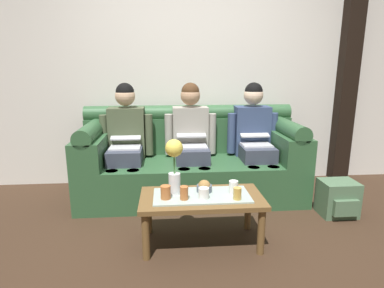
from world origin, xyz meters
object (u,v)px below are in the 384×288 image
(person_left, at_px, (126,138))
(flower_vase, at_px, (174,161))
(person_right, at_px, (254,135))
(snack_bowl, at_px, (204,187))
(coffee_table, at_px, (202,202))
(cup_far_left, at_px, (166,192))
(backpack_right, at_px, (338,199))
(cup_near_left, at_px, (184,193))
(cup_far_right, at_px, (237,193))
(cup_near_right, at_px, (233,187))
(cup_far_center, at_px, (204,193))
(couch, at_px, (191,162))
(person_middle, at_px, (191,136))

(person_left, height_order, flower_vase, person_left)
(person_right, distance_m, snack_bowl, 1.18)
(coffee_table, xyz_separation_m, snack_bowl, (0.03, 0.07, 0.10))
(cup_far_left, xyz_separation_m, backpack_right, (1.63, 0.44, -0.30))
(cup_near_left, xyz_separation_m, cup_far_right, (0.40, -0.03, -0.01))
(cup_near_right, height_order, cup_far_right, cup_near_right)
(person_right, height_order, cup_far_center, person_right)
(couch, distance_m, backpack_right, 1.50)
(cup_near_right, bearing_deg, snack_bowl, 165.35)
(person_left, relative_size, cup_far_center, 14.28)
(couch, height_order, cup_near_right, couch)
(coffee_table, bearing_deg, flower_vase, 165.45)
(person_middle, xyz_separation_m, cup_far_center, (0.01, -1.09, -0.21))
(person_right, xyz_separation_m, coffee_table, (-0.69, -1.02, -0.31))
(person_left, bearing_deg, person_right, -0.00)
(person_middle, relative_size, cup_near_left, 11.95)
(person_middle, height_order, cup_near_left, person_middle)
(coffee_table, height_order, cup_far_center, cup_far_center)
(cup_far_left, bearing_deg, person_middle, 75.44)
(cup_far_right, height_order, backpack_right, cup_far_right)
(couch, distance_m, cup_near_left, 1.11)
(person_middle, relative_size, snack_bowl, 10.02)
(couch, distance_m, cup_far_left, 1.11)
(couch, bearing_deg, person_left, -179.67)
(person_left, distance_m, cup_near_left, 1.24)
(cup_near_left, distance_m, cup_far_center, 0.15)
(person_middle, distance_m, snack_bowl, 0.98)
(cup_near_left, xyz_separation_m, cup_far_center, (0.15, -0.00, -0.01))
(flower_vase, bearing_deg, person_right, 47.10)
(couch, height_order, person_left, person_left)
(snack_bowl, height_order, cup_far_right, snack_bowl)
(cup_far_right, bearing_deg, coffee_table, 157.50)
(cup_far_right, bearing_deg, person_right, 69.01)
(snack_bowl, xyz_separation_m, cup_far_right, (0.23, -0.17, 0.01))
(cup_far_right, relative_size, backpack_right, 0.27)
(person_right, xyz_separation_m, flower_vase, (-0.90, -0.96, 0.02))
(couch, relative_size, coffee_table, 2.43)
(person_left, bearing_deg, coffee_table, -55.95)
(person_right, bearing_deg, cup_far_left, -132.06)
(couch, bearing_deg, coffee_table, -90.00)
(couch, bearing_deg, cup_far_right, -77.18)
(cup_far_center, height_order, cup_far_right, cup_far_right)
(flower_vase, bearing_deg, cup_near_left, -62.64)
(person_right, distance_m, flower_vase, 1.32)
(person_left, xyz_separation_m, cup_far_center, (0.69, -1.09, -0.21))
(couch, height_order, person_right, person_right)
(backpack_right, bearing_deg, cup_far_left, -164.75)
(person_left, bearing_deg, cup_far_right, -49.97)
(cup_near_left, height_order, cup_near_right, same)
(person_middle, relative_size, cup_near_right, 11.86)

